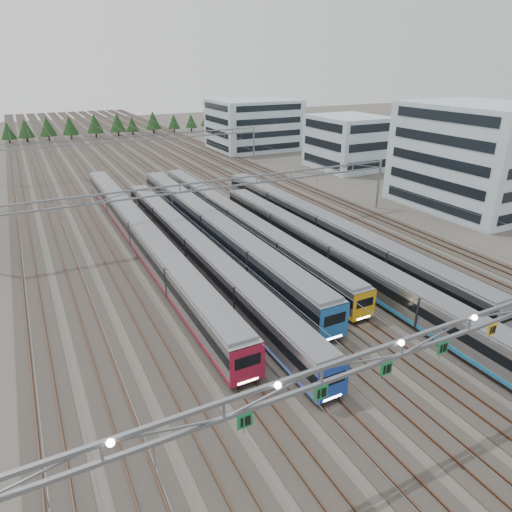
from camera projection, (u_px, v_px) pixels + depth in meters
name	position (u px, v px, depth m)	size (l,w,h in m)	color
ground	(450.00, 415.00, 31.46)	(400.00, 400.00, 0.00)	#47423A
track_bed	(125.00, 154.00, 112.65)	(54.00, 260.00, 5.42)	#2D2823
train_a	(140.00, 233.00, 58.61)	(2.85, 62.65, 3.72)	black
train_b	(196.00, 250.00, 53.84)	(2.62, 54.76, 3.41)	black
train_c	(211.00, 227.00, 60.68)	(2.96, 54.95, 3.85)	black
train_d	(236.00, 219.00, 64.38)	(2.56, 56.05, 3.32)	black
train_e	(337.00, 258.00, 51.70)	(2.62, 53.79, 3.40)	black
train_f	(324.00, 227.00, 60.94)	(2.77, 54.11, 3.61)	black
gantry_near	(470.00, 328.00, 28.56)	(56.36, 0.61, 8.08)	slate
gantry_mid	(220.00, 191.00, 61.66)	(56.36, 0.36, 8.00)	slate
gantry_far	(138.00, 142.00, 98.46)	(56.36, 0.36, 8.00)	slate
depot_bldg_south	(477.00, 157.00, 73.62)	(18.00, 22.00, 16.53)	#9DB3BB
depot_bldg_mid	(348.00, 142.00, 102.68)	(14.00, 16.00, 11.45)	#9DB3BB
depot_bldg_north	(254.00, 125.00, 124.95)	(22.00, 18.00, 13.10)	#9DB3BB
treeline	(104.00, 124.00, 144.40)	(100.10, 5.60, 7.02)	#332114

